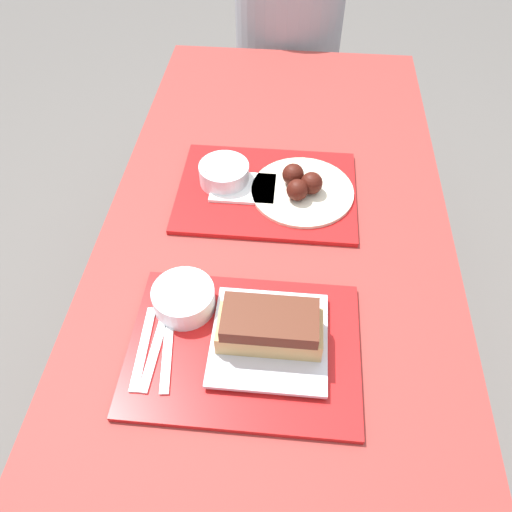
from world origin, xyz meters
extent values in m
plane|color=#605B56|center=(0.00, 0.00, 0.00)|extent=(12.00, 12.00, 0.00)
cube|color=maroon|center=(0.00, 0.00, 0.71)|extent=(0.77, 1.77, 0.04)
cylinder|color=maroon|center=(-0.32, 0.81, 0.35)|extent=(0.07, 0.07, 0.69)
cylinder|color=maroon|center=(0.32, 0.81, 0.35)|extent=(0.07, 0.07, 0.69)
cube|color=maroon|center=(0.00, 1.11, 0.41)|extent=(0.73, 0.28, 0.04)
cylinder|color=maroon|center=(-0.31, 1.11, 0.19)|extent=(0.06, 0.06, 0.39)
cylinder|color=maroon|center=(0.31, 1.11, 0.19)|extent=(0.06, 0.06, 0.39)
cube|color=red|center=(-0.04, -0.23, 0.74)|extent=(0.41, 0.31, 0.01)
cube|color=red|center=(-0.03, 0.19, 0.74)|extent=(0.41, 0.31, 0.01)
cylinder|color=silver|center=(-0.16, -0.15, 0.77)|extent=(0.12, 0.12, 0.05)
cylinder|color=beige|center=(-0.16, -0.15, 0.78)|extent=(0.10, 0.10, 0.01)
cylinder|color=beige|center=(0.01, -0.21, 0.75)|extent=(0.19, 0.19, 0.01)
cube|color=silver|center=(0.01, -0.21, 0.76)|extent=(0.21, 0.21, 0.01)
cube|color=tan|center=(0.01, -0.21, 0.78)|extent=(0.18, 0.08, 0.04)
cube|color=#562819|center=(0.01, -0.21, 0.82)|extent=(0.16, 0.09, 0.03)
cube|color=white|center=(-0.19, -0.25, 0.75)|extent=(0.02, 0.17, 0.00)
cube|color=white|center=(-0.17, -0.25, 0.75)|extent=(0.04, 0.17, 0.00)
cube|color=white|center=(-0.22, -0.25, 0.75)|extent=(0.02, 0.17, 0.00)
cylinder|color=silver|center=(-0.13, 0.21, 0.77)|extent=(0.12, 0.12, 0.05)
cylinder|color=beige|center=(-0.13, 0.21, 0.78)|extent=(0.10, 0.10, 0.01)
cylinder|color=beige|center=(0.05, 0.19, 0.75)|extent=(0.24, 0.24, 0.01)
sphere|color=#42140C|center=(0.07, 0.19, 0.78)|extent=(0.05, 0.05, 0.05)
sphere|color=#42140C|center=(0.03, 0.21, 0.78)|extent=(0.05, 0.05, 0.05)
sphere|color=#42140C|center=(0.04, 0.16, 0.78)|extent=(0.05, 0.05, 0.05)
cube|color=white|center=(-0.09, 0.19, 0.75)|extent=(0.15, 0.10, 0.01)
cylinder|color=#9E9EA3|center=(-0.02, 1.11, 0.66)|extent=(0.38, 0.38, 0.46)
camera|label=1|loc=(0.03, -0.68, 1.53)|focal=35.00mm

